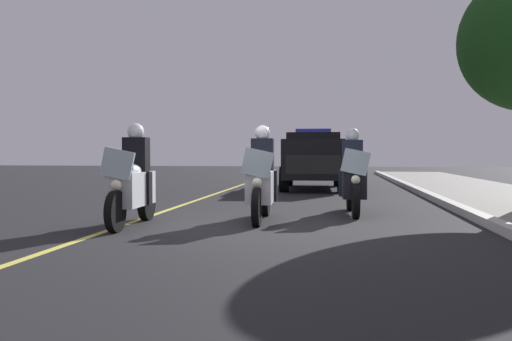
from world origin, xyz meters
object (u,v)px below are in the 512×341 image
(police_motorcycle_lead_right, at_px, (261,182))
(police_suv, at_px, (313,158))
(police_motorcycle_trailing, at_px, (353,179))
(police_motorcycle_lead_left, at_px, (132,184))

(police_motorcycle_lead_right, relative_size, police_suv, 0.43)
(police_motorcycle_lead_right, bearing_deg, police_suv, 176.23)
(police_motorcycle_trailing, bearing_deg, police_suv, -171.71)
(police_motorcycle_lead_left, height_order, police_motorcycle_lead_right, same)
(police_motorcycle_lead_left, height_order, police_motorcycle_trailing, same)
(police_motorcycle_trailing, bearing_deg, police_motorcycle_lead_left, -58.40)
(police_motorcycle_lead_right, height_order, police_suv, police_suv)
(police_motorcycle_lead_left, xyz_separation_m, police_motorcycle_trailing, (-2.28, 3.70, 0.00))
(police_motorcycle_lead_left, xyz_separation_m, police_motorcycle_lead_right, (-0.96, 2.04, 0.00))
(police_motorcycle_lead_left, relative_size, police_suv, 0.43)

